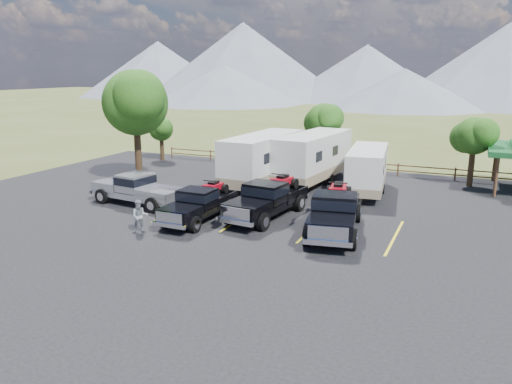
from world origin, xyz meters
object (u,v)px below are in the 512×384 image
at_px(rig_left, 200,203).
at_px(rig_right, 335,211).
at_px(trailer_center, 313,158).
at_px(person_a, 193,203).
at_px(trailer_right, 367,170).
at_px(tree_big_nw, 135,103).
at_px(person_b, 140,216).
at_px(trailer_left, 263,160).
at_px(pickup_silver, 138,189).
at_px(rig_center, 267,198).

distance_m(rig_left, rig_right, 7.13).
relative_size(trailer_center, person_a, 6.55).
distance_m(rig_left, trailer_right, 11.65).
height_order(rig_right, trailer_center, trailer_center).
relative_size(tree_big_nw, person_b, 4.73).
relative_size(trailer_left, pickup_silver, 1.60).
relative_size(rig_left, rig_right, 0.83).
distance_m(pickup_silver, person_b, 5.38).
bearing_deg(pickup_silver, trailer_center, 147.68).
xyz_separation_m(rig_left, pickup_silver, (-4.87, 1.19, 0.04)).
distance_m(rig_left, person_a, 0.72).
distance_m(person_a, person_b, 3.56).
distance_m(trailer_left, person_a, 8.34).
bearing_deg(rig_right, trailer_right, 81.18).
distance_m(rig_center, trailer_center, 8.75).
bearing_deg(rig_left, person_a, 149.95).
height_order(tree_big_nw, trailer_right, tree_big_nw).
relative_size(rig_left, trailer_center, 0.57).
height_order(rig_left, person_b, rig_left).
xyz_separation_m(rig_center, trailer_right, (3.81, 7.43, 0.49)).
xyz_separation_m(trailer_center, trailer_right, (4.02, -1.27, -0.31)).
bearing_deg(tree_big_nw, rig_right, -19.24).
relative_size(rig_right, pickup_silver, 1.10).
height_order(rig_center, pickup_silver, rig_center).
bearing_deg(person_a, rig_center, 174.08).
distance_m(trailer_left, trailer_center, 3.53).
bearing_deg(person_a, rig_right, 154.28).
distance_m(rig_left, trailer_left, 8.66).
height_order(rig_right, trailer_right, trailer_right).
xyz_separation_m(trailer_left, trailer_right, (6.90, 0.77, -0.32)).
relative_size(rig_right, person_b, 4.20).
bearing_deg(trailer_left, person_b, -94.26).
xyz_separation_m(trailer_left, person_a, (-0.59, -8.25, -1.07)).
distance_m(trailer_center, trailer_right, 4.23).
bearing_deg(rig_left, pickup_silver, 166.89).
xyz_separation_m(rig_left, rig_right, (7.08, 0.83, 0.15)).
bearing_deg(person_b, rig_center, 10.36).
xyz_separation_m(rig_center, trailer_center, (-0.21, 8.71, 0.80)).
height_order(rig_left, pickup_silver, rig_left).
bearing_deg(pickup_silver, tree_big_nw, -136.92).
bearing_deg(trailer_center, trailer_left, -138.31).
bearing_deg(rig_left, trailer_right, 54.31).
relative_size(trailer_center, pickup_silver, 1.60).
bearing_deg(tree_big_nw, trailer_center, 20.72).
height_order(rig_left, trailer_center, trailer_center).
relative_size(rig_center, rig_right, 0.95).
distance_m(rig_center, person_b, 6.84).
bearing_deg(tree_big_nw, person_b, -53.10).
distance_m(tree_big_nw, trailer_left, 9.64).
bearing_deg(pickup_silver, trailer_left, 153.76).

